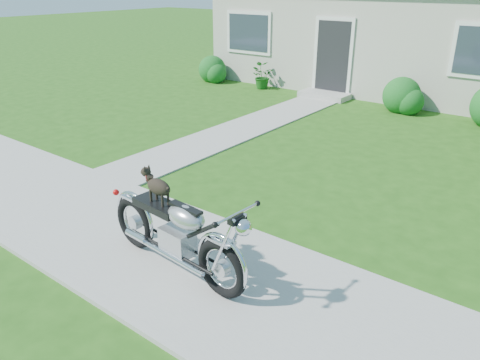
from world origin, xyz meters
name	(u,v)px	position (x,y,z in m)	size (l,w,h in m)	color
ground	(119,230)	(0.00, 0.00, 0.00)	(80.00, 80.00, 0.00)	#235114
sidewalk	(119,229)	(0.00, 0.00, 0.02)	(24.00, 2.20, 0.04)	#9E9B93
walkway	(249,126)	(-1.50, 5.00, 0.01)	(1.20, 8.00, 0.03)	#9E9B93
house	(426,15)	(0.00, 11.99, 2.16)	(12.60, 7.03, 4.50)	beige
shrub_row	(428,98)	(1.43, 8.50, 0.44)	(11.05, 1.11, 1.11)	#17581D
potted_plant_left	(261,76)	(-3.69, 8.55, 0.39)	(0.69, 0.60, 0.77)	#165015
potted_plant_right	(397,96)	(0.64, 8.55, 0.38)	(0.43, 0.43, 0.76)	#286C1D
motorcycle_with_dog	(176,232)	(1.36, -0.23, 0.55)	(2.22, 0.60, 1.16)	black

